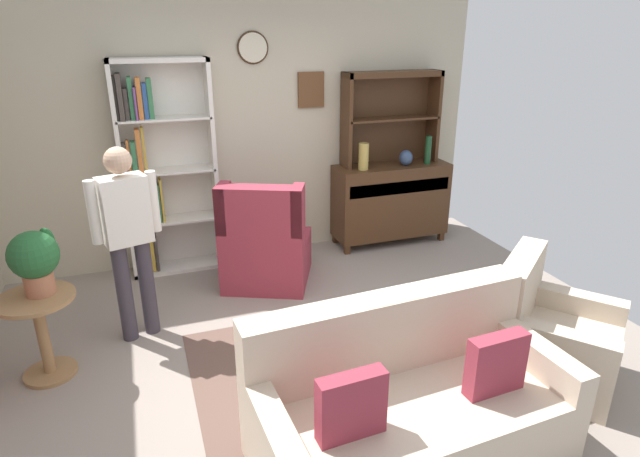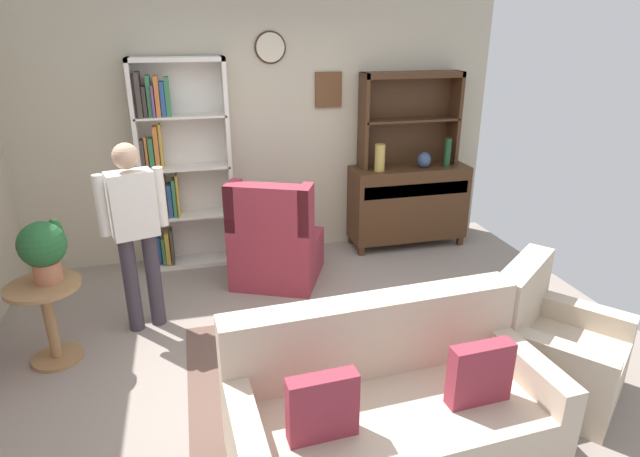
% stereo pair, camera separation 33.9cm
% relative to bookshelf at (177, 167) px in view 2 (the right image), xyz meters
% --- Properties ---
extents(ground_plane, '(5.40, 4.60, 0.02)m').
position_rel_bookshelf_xyz_m(ground_plane, '(0.93, -1.94, -1.06)').
color(ground_plane, gray).
extents(wall_back, '(5.00, 0.09, 2.80)m').
position_rel_bookshelf_xyz_m(wall_back, '(0.94, 0.19, 0.36)').
color(wall_back, '#BCB299').
rests_on(wall_back, ground_plane).
extents(area_rug, '(2.31, 1.78, 0.01)m').
position_rel_bookshelf_xyz_m(area_rug, '(1.13, -2.24, -1.05)').
color(area_rug, brown).
rests_on(area_rug, ground_plane).
extents(bookshelf, '(0.90, 0.30, 2.10)m').
position_rel_bookshelf_xyz_m(bookshelf, '(0.00, 0.00, 0.00)').
color(bookshelf, silver).
rests_on(bookshelf, ground_plane).
extents(sideboard, '(1.30, 0.45, 0.92)m').
position_rel_bookshelf_xyz_m(sideboard, '(2.48, -0.08, -0.54)').
color(sideboard, '#422816').
rests_on(sideboard, ground_plane).
extents(sideboard_hutch, '(1.10, 0.26, 1.00)m').
position_rel_bookshelf_xyz_m(sideboard_hutch, '(2.48, 0.02, 0.51)').
color(sideboard_hutch, '#422816').
rests_on(sideboard_hutch, sideboard).
extents(vase_tall, '(0.11, 0.11, 0.29)m').
position_rel_bookshelf_xyz_m(vase_tall, '(2.09, -0.17, 0.01)').
color(vase_tall, tan).
rests_on(vase_tall, sideboard).
extents(vase_round, '(0.15, 0.15, 0.17)m').
position_rel_bookshelf_xyz_m(vase_round, '(2.61, -0.15, -0.05)').
color(vase_round, '#33476B').
rests_on(vase_round, sideboard).
extents(bottle_wine, '(0.07, 0.07, 0.31)m').
position_rel_bookshelf_xyz_m(bottle_wine, '(2.87, -0.17, 0.03)').
color(bottle_wine, '#194223').
rests_on(bottle_wine, sideboard).
extents(couch_floral, '(1.84, 0.95, 0.90)m').
position_rel_bookshelf_xyz_m(couch_floral, '(1.10, -3.05, -0.74)').
color(couch_floral, beige).
rests_on(couch_floral, ground_plane).
extents(armchair_floral, '(1.07, 1.08, 0.88)m').
position_rel_bookshelf_xyz_m(armchair_floral, '(2.42, -2.74, -0.76)').
color(armchair_floral, beige).
rests_on(armchair_floral, ground_plane).
extents(wingback_chair, '(1.04, 1.05, 1.05)m').
position_rel_bookshelf_xyz_m(wingback_chair, '(0.86, -0.67, -0.67)').
color(wingback_chair, maroon).
rests_on(wingback_chair, ground_plane).
extents(plant_stand, '(0.52, 0.52, 0.64)m').
position_rel_bookshelf_xyz_m(plant_stand, '(-0.97, -1.54, -0.66)').
color(plant_stand, '#997047').
rests_on(plant_stand, ground_plane).
extents(potted_plant_large, '(0.33, 0.33, 0.46)m').
position_rel_bookshelf_xyz_m(potted_plant_large, '(-0.93, -1.50, -0.15)').
color(potted_plant_large, '#AD6B4C').
rests_on(potted_plant_large, plant_stand).
extents(person_reading, '(0.52, 0.29, 1.56)m').
position_rel_bookshelf_xyz_m(person_reading, '(-0.33, -1.21, -0.14)').
color(person_reading, '#38333D').
rests_on(person_reading, ground_plane).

